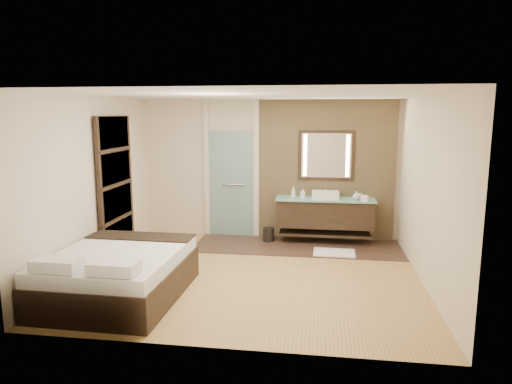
# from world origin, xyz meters

# --- Properties ---
(floor) EXTENTS (5.00, 5.00, 0.00)m
(floor) POSITION_xyz_m (0.00, 0.00, 0.00)
(floor) COLOR olive
(floor) RESTS_ON ground
(tile_strip) EXTENTS (3.80, 1.30, 0.01)m
(tile_strip) POSITION_xyz_m (0.60, 1.60, 0.01)
(tile_strip) COLOR #33231B
(tile_strip) RESTS_ON floor
(stone_wall) EXTENTS (2.60, 0.08, 2.70)m
(stone_wall) POSITION_xyz_m (1.10, 2.21, 1.35)
(stone_wall) COLOR tan
(stone_wall) RESTS_ON floor
(vanity) EXTENTS (1.85, 0.55, 0.88)m
(vanity) POSITION_xyz_m (1.10, 1.92, 0.58)
(vanity) COLOR black
(vanity) RESTS_ON stone_wall
(mirror_unit) EXTENTS (1.06, 0.04, 0.96)m
(mirror_unit) POSITION_xyz_m (1.10, 2.16, 1.65)
(mirror_unit) COLOR black
(mirror_unit) RESTS_ON stone_wall
(frosted_door) EXTENTS (1.10, 0.12, 2.70)m
(frosted_door) POSITION_xyz_m (-0.75, 2.20, 1.14)
(frosted_door) COLOR silver
(frosted_door) RESTS_ON floor
(shoji_partition) EXTENTS (0.06, 1.20, 2.40)m
(shoji_partition) POSITION_xyz_m (-2.43, 0.60, 1.21)
(shoji_partition) COLOR black
(shoji_partition) RESTS_ON floor
(bed) EXTENTS (1.66, 2.05, 0.78)m
(bed) POSITION_xyz_m (-1.65, -1.10, 0.32)
(bed) COLOR black
(bed) RESTS_ON floor
(bath_mat) EXTENTS (0.73, 0.52, 0.02)m
(bath_mat) POSITION_xyz_m (1.27, 1.24, 0.02)
(bath_mat) COLOR silver
(bath_mat) RESTS_ON floor
(waste_bin) EXTENTS (0.28, 0.28, 0.27)m
(waste_bin) POSITION_xyz_m (0.04, 1.85, 0.14)
(waste_bin) COLOR black
(waste_bin) RESTS_ON floor
(tissue_box) EXTENTS (0.15, 0.15, 0.10)m
(tissue_box) POSITION_xyz_m (1.80, 1.74, 0.92)
(tissue_box) COLOR white
(tissue_box) RESTS_ON vanity
(soap_bottle_a) EXTENTS (0.08, 0.08, 0.21)m
(soap_bottle_a) POSITION_xyz_m (0.50, 1.91, 0.97)
(soap_bottle_a) COLOR silver
(soap_bottle_a) RESTS_ON vanity
(soap_bottle_b) EXTENTS (0.10, 0.10, 0.18)m
(soap_bottle_b) POSITION_xyz_m (0.67, 1.93, 0.95)
(soap_bottle_b) COLOR #B2B2B2
(soap_bottle_b) RESTS_ON vanity
(soap_bottle_c) EXTENTS (0.15, 0.15, 0.16)m
(soap_bottle_c) POSITION_xyz_m (1.66, 1.84, 0.95)
(soap_bottle_c) COLOR #AAD6CE
(soap_bottle_c) RESTS_ON vanity
(cup) EXTENTS (0.16, 0.16, 0.10)m
(cup) POSITION_xyz_m (1.72, 1.97, 0.91)
(cup) COLOR white
(cup) RESTS_ON vanity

